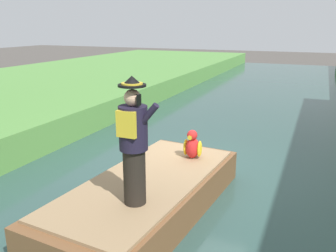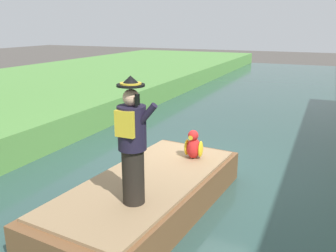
% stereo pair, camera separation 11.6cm
% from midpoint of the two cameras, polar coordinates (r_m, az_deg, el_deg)
% --- Properties ---
extents(ground_plane, '(80.00, 80.00, 0.00)m').
position_cam_midpoint_polar(ground_plane, '(7.99, 3.61, -7.84)').
color(ground_plane, '#4C4742').
extents(canal_water, '(7.07, 48.00, 0.10)m').
position_cam_midpoint_polar(canal_water, '(7.97, 3.61, -7.51)').
color(canal_water, '#2D4C47').
rests_on(canal_water, ground).
extents(boat, '(2.15, 4.34, 0.61)m').
position_cam_midpoint_polar(boat, '(6.22, -2.78, -10.98)').
color(boat, brown).
rests_on(boat, canal_water).
extents(person_pirate, '(0.61, 0.42, 1.85)m').
position_cam_midpoint_polar(person_pirate, '(4.98, -5.04, -2.57)').
color(person_pirate, black).
rests_on(person_pirate, boat).
extents(parrot_plush, '(0.36, 0.35, 0.57)m').
position_cam_midpoint_polar(parrot_plush, '(6.91, 4.58, -3.20)').
color(parrot_plush, red).
rests_on(parrot_plush, boat).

